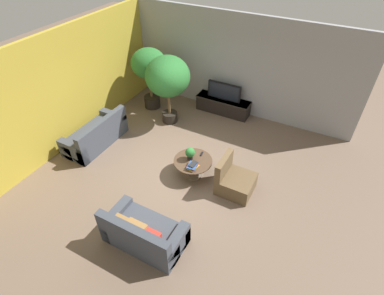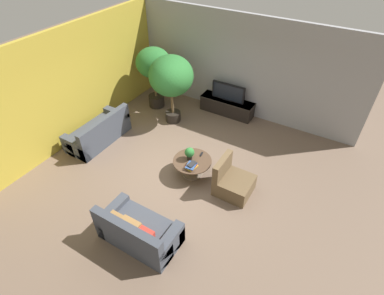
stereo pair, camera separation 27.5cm
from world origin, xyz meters
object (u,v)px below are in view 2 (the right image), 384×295
(coffee_table, at_px, (192,164))
(armchair_wicker, at_px, (232,182))
(couch_near_entry, at_px, (138,231))
(media_console, at_px, (227,106))
(potted_palm_tall, at_px, (154,66))
(television, at_px, (228,92))
(couch_by_wall, at_px, (99,132))
(potted_palm_corner, at_px, (171,77))
(potted_plant_tabletop, at_px, (190,153))

(coffee_table, relative_size, armchair_wicker, 1.09)
(couch_near_entry, bearing_deg, media_console, -84.15)
(coffee_table, height_order, potted_palm_tall, potted_palm_tall)
(media_console, xyz_separation_m, television, (0.00, -0.00, 0.49))
(media_console, height_order, television, television)
(couch_by_wall, distance_m, couch_near_entry, 3.58)
(armchair_wicker, distance_m, potted_palm_corner, 3.48)
(media_console, height_order, coffee_table, media_console)
(couch_near_entry, height_order, potted_palm_tall, potted_palm_tall)
(media_console, xyz_separation_m, potted_plant_tabletop, (0.37, -2.91, 0.36))
(television, bearing_deg, armchair_wicker, -62.46)
(couch_by_wall, relative_size, potted_plant_tabletop, 5.55)
(television, bearing_deg, couch_by_wall, -128.23)
(television, distance_m, coffee_table, 3.00)
(television, height_order, armchair_wicker, television)
(armchair_wicker, xyz_separation_m, potted_palm_tall, (-3.72, 2.18, 1.11))
(couch_by_wall, height_order, potted_plant_tabletop, couch_by_wall)
(television, bearing_deg, coffee_table, -81.10)
(television, bearing_deg, potted_palm_tall, -160.65)
(couch_near_entry, relative_size, potted_palm_tall, 0.80)
(television, bearing_deg, couch_near_entry, -84.15)
(media_console, distance_m, couch_by_wall, 3.96)
(potted_palm_tall, distance_m, potted_palm_corner, 1.04)
(armchair_wicker, height_order, potted_palm_corner, potted_palm_corner)
(couch_near_entry, distance_m, potted_palm_tall, 5.22)
(potted_palm_tall, bearing_deg, potted_palm_corner, -25.49)
(television, height_order, couch_by_wall, television)
(couch_by_wall, distance_m, potted_plant_tabletop, 2.85)
(potted_palm_corner, distance_m, potted_plant_tabletop, 2.48)
(armchair_wicker, height_order, potted_palm_tall, potted_palm_tall)
(couch_near_entry, height_order, armchair_wicker, armchair_wicker)
(potted_plant_tabletop, bearing_deg, couch_by_wall, -175.92)
(potted_palm_corner, xyz_separation_m, potted_plant_tabletop, (1.61, -1.69, -0.83))
(coffee_table, height_order, couch_near_entry, couch_near_entry)
(armchair_wicker, relative_size, potted_plant_tabletop, 2.64)
(coffee_table, xyz_separation_m, potted_palm_tall, (-2.64, 2.16, 1.09))
(media_console, distance_m, television, 0.49)
(coffee_table, height_order, couch_by_wall, couch_by_wall)
(media_console, relative_size, potted_palm_corner, 0.83)
(television, xyz_separation_m, potted_palm_corner, (-1.24, -1.21, 0.70))
(potted_palm_corner, relative_size, potted_plant_tabletop, 6.33)
(television, height_order, coffee_table, television)
(coffee_table, xyz_separation_m, potted_plant_tabletop, (-0.09, 0.02, 0.32))
(armchair_wicker, bearing_deg, potted_palm_corner, 58.07)
(potted_palm_tall, bearing_deg, potted_plant_tabletop, -40.00)
(television, xyz_separation_m, couch_by_wall, (-2.45, -3.11, -0.46))
(media_console, distance_m, potted_palm_tall, 2.58)
(couch_by_wall, bearing_deg, television, 141.77)
(potted_palm_tall, height_order, potted_palm_corner, potted_palm_corner)
(media_console, xyz_separation_m, armchair_wicker, (1.54, -2.95, 0.02))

